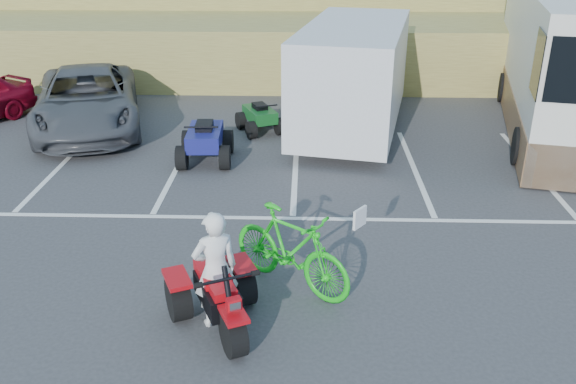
{
  "coord_description": "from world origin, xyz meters",
  "views": [
    {
      "loc": [
        0.23,
        -7.91,
        5.24
      ],
      "look_at": [
        -0.06,
        1.41,
        1.0
      ],
      "focal_mm": 38.0,
      "sensor_mm": 36.0,
      "label": 1
    }
  ],
  "objects_px": {
    "green_dirt_bike": "(291,249)",
    "cargo_trailer": "(353,75)",
    "grey_pickup": "(87,100)",
    "red_trike_atv": "(221,328)",
    "quad_atv_blue": "(206,161)",
    "rv_motorhome": "(562,69)",
    "rider": "(215,269)",
    "quad_atv_green": "(260,131)"
  },
  "relations": [
    {
      "from": "red_trike_atv",
      "to": "rv_motorhome",
      "type": "xyz_separation_m",
      "value": [
        7.93,
        9.41,
        1.53
      ]
    },
    {
      "from": "quad_atv_green",
      "to": "grey_pickup",
      "type": "bearing_deg",
      "value": 153.62
    },
    {
      "from": "green_dirt_bike",
      "to": "grey_pickup",
      "type": "height_order",
      "value": "grey_pickup"
    },
    {
      "from": "red_trike_atv",
      "to": "cargo_trailer",
      "type": "bearing_deg",
      "value": 50.57
    },
    {
      "from": "red_trike_atv",
      "to": "green_dirt_bike",
      "type": "distance_m",
      "value": 1.57
    },
    {
      "from": "green_dirt_bike",
      "to": "quad_atv_blue",
      "type": "height_order",
      "value": "green_dirt_bike"
    },
    {
      "from": "green_dirt_bike",
      "to": "grey_pickup",
      "type": "relative_size",
      "value": 0.39
    },
    {
      "from": "red_trike_atv",
      "to": "rider",
      "type": "height_order",
      "value": "rider"
    },
    {
      "from": "green_dirt_bike",
      "to": "cargo_trailer",
      "type": "xyz_separation_m",
      "value": [
        1.41,
        7.63,
        0.84
      ]
    },
    {
      "from": "grey_pickup",
      "to": "quad_atv_green",
      "type": "bearing_deg",
      "value": -18.54
    },
    {
      "from": "grey_pickup",
      "to": "quad_atv_blue",
      "type": "height_order",
      "value": "grey_pickup"
    },
    {
      "from": "rider",
      "to": "cargo_trailer",
      "type": "bearing_deg",
      "value": -130.04
    },
    {
      "from": "rider",
      "to": "quad_atv_green",
      "type": "height_order",
      "value": "rider"
    },
    {
      "from": "grey_pickup",
      "to": "rv_motorhome",
      "type": "bearing_deg",
      "value": -12.97
    },
    {
      "from": "green_dirt_bike",
      "to": "rv_motorhome",
      "type": "height_order",
      "value": "rv_motorhome"
    },
    {
      "from": "rider",
      "to": "green_dirt_bike",
      "type": "xyz_separation_m",
      "value": [
        1.0,
        0.95,
        -0.21
      ]
    },
    {
      "from": "green_dirt_bike",
      "to": "grey_pickup",
      "type": "bearing_deg",
      "value": 74.01
    },
    {
      "from": "rider",
      "to": "quad_atv_blue",
      "type": "relative_size",
      "value": 1.07
    },
    {
      "from": "cargo_trailer",
      "to": "quad_atv_blue",
      "type": "distance_m",
      "value": 4.52
    },
    {
      "from": "red_trike_atv",
      "to": "grey_pickup",
      "type": "bearing_deg",
      "value": 94.09
    },
    {
      "from": "red_trike_atv",
      "to": "green_dirt_bike",
      "type": "height_order",
      "value": "green_dirt_bike"
    },
    {
      "from": "grey_pickup",
      "to": "green_dirt_bike",
      "type": "bearing_deg",
      "value": -69.74
    },
    {
      "from": "grey_pickup",
      "to": "red_trike_atv",
      "type": "bearing_deg",
      "value": -77.89
    },
    {
      "from": "red_trike_atv",
      "to": "cargo_trailer",
      "type": "height_order",
      "value": "cargo_trailer"
    },
    {
      "from": "quad_atv_blue",
      "to": "green_dirt_bike",
      "type": "bearing_deg",
      "value": -70.95
    },
    {
      "from": "quad_atv_blue",
      "to": "cargo_trailer",
      "type": "bearing_deg",
      "value": 30.97
    },
    {
      "from": "grey_pickup",
      "to": "rv_motorhome",
      "type": "xyz_separation_m",
      "value": [
        12.63,
        0.74,
        0.75
      ]
    },
    {
      "from": "quad_atv_blue",
      "to": "red_trike_atv",
      "type": "bearing_deg",
      "value": -82.35
    },
    {
      "from": "green_dirt_bike",
      "to": "quad_atv_blue",
      "type": "bearing_deg",
      "value": 59.45
    },
    {
      "from": "rider",
      "to": "green_dirt_bike",
      "type": "height_order",
      "value": "rider"
    },
    {
      "from": "grey_pickup",
      "to": "cargo_trailer",
      "type": "distance_m",
      "value": 7.08
    },
    {
      "from": "quad_atv_blue",
      "to": "quad_atv_green",
      "type": "xyz_separation_m",
      "value": [
        1.11,
        2.16,
        0.0
      ]
    },
    {
      "from": "grey_pickup",
      "to": "cargo_trailer",
      "type": "relative_size",
      "value": 0.89
    },
    {
      "from": "red_trike_atv",
      "to": "rv_motorhome",
      "type": "distance_m",
      "value": 12.4
    },
    {
      "from": "green_dirt_bike",
      "to": "grey_pickup",
      "type": "distance_m",
      "value": 9.45
    },
    {
      "from": "red_trike_atv",
      "to": "quad_atv_blue",
      "type": "height_order",
      "value": "red_trike_atv"
    },
    {
      "from": "green_dirt_bike",
      "to": "cargo_trailer",
      "type": "relative_size",
      "value": 0.35
    },
    {
      "from": "rv_motorhome",
      "to": "quad_atv_green",
      "type": "xyz_separation_m",
      "value": [
        -8.01,
        -0.92,
        -1.53
      ]
    },
    {
      "from": "rider",
      "to": "green_dirt_bike",
      "type": "relative_size",
      "value": 0.79
    },
    {
      "from": "rider",
      "to": "grey_pickup",
      "type": "xyz_separation_m",
      "value": [
        -4.63,
        8.53,
        -0.09
      ]
    },
    {
      "from": "rv_motorhome",
      "to": "quad_atv_blue",
      "type": "relative_size",
      "value": 6.28
    },
    {
      "from": "rider",
      "to": "quad_atv_green",
      "type": "bearing_deg",
      "value": -114.23
    }
  ]
}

